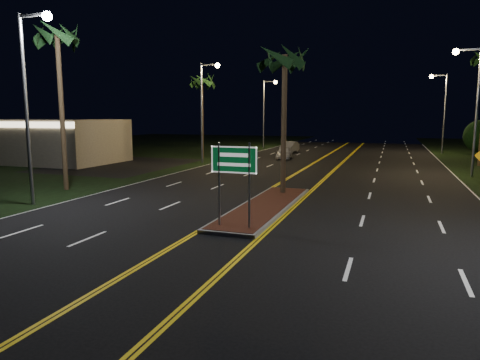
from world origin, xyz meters
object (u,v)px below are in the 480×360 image
at_px(car_near, 284,152).
at_px(streetlight_right_mid, 472,97).
at_px(median_island, 265,206).
at_px(streetlight_right_far, 441,104).
at_px(highway_sign, 234,168).
at_px(streetlight_left_mid, 205,101).
at_px(palm_left_near, 57,37).
at_px(palm_median, 285,59).
at_px(streetlight_left_far, 266,106).
at_px(car_far, 290,146).
at_px(streetlight_left_near, 31,87).
at_px(commercial_building, 40,141).
at_px(palm_left_far, 202,82).

bearing_deg(car_near, streetlight_right_mid, -35.78).
distance_m(median_island, streetlight_right_far, 37.00).
bearing_deg(streetlight_right_far, highway_sign, -105.15).
bearing_deg(median_island, car_near, 101.51).
height_order(streetlight_left_mid, palm_left_near, palm_left_near).
relative_size(highway_sign, palm_median, 0.39).
distance_m(streetlight_left_mid, streetlight_left_far, 20.00).
distance_m(streetlight_left_far, car_far, 9.00).
height_order(highway_sign, streetlight_right_mid, streetlight_right_mid).
bearing_deg(car_far, palm_median, -74.42).
bearing_deg(car_near, streetlight_left_near, -109.45).
xyz_separation_m(median_island, car_near, (-4.77, 23.45, 0.63)).
bearing_deg(car_far, car_near, -77.67).
xyz_separation_m(palm_left_near, car_near, (7.73, 22.45, -7.97)).
bearing_deg(median_island, highway_sign, -90.00).
xyz_separation_m(median_island, palm_left_near, (-12.50, 1.00, 8.60)).
relative_size(median_island, commercial_building, 0.68).
xyz_separation_m(streetlight_right_mid, palm_left_near, (-23.11, -14.00, 3.02)).
bearing_deg(car_far, median_island, -75.77).
bearing_deg(commercial_building, median_island, -26.55).
bearing_deg(streetlight_right_mid, streetlight_left_near, -139.70).
distance_m(palm_left_far, car_near, 10.95).
height_order(streetlight_right_mid, palm_left_near, palm_left_near).
distance_m(streetlight_left_far, car_near, 15.56).
bearing_deg(streetlight_left_mid, highway_sign, -63.41).
distance_m(median_island, palm_left_far, 25.76).
relative_size(commercial_building, streetlight_left_mid, 1.67).
height_order(palm_median, palm_left_far, palm_left_far).
distance_m(median_island, palm_left_near, 15.20).
height_order(streetlight_left_far, car_near, streetlight_left_far).
height_order(commercial_building, palm_left_far, palm_left_far).
distance_m(streetlight_right_far, car_far, 17.74).
xyz_separation_m(streetlight_left_near, streetlight_left_far, (0.00, 40.00, 0.00)).
bearing_deg(car_near, palm_left_near, -115.99).
height_order(streetlight_left_far, palm_left_far, streetlight_left_far).
bearing_deg(palm_median, palm_left_far, 126.18).
relative_size(streetlight_left_near, streetlight_right_mid, 1.00).
distance_m(streetlight_right_mid, palm_left_far, 24.26).
height_order(highway_sign, palm_left_near, palm_left_near).
relative_size(median_island, highway_sign, 3.20).
xyz_separation_m(highway_sign, streetlight_left_near, (-10.61, 1.20, 3.25)).
distance_m(highway_sign, car_far, 35.78).
bearing_deg(streetlight_left_far, streetlight_left_mid, -90.00).
height_order(streetlight_left_far, car_far, streetlight_left_far).
bearing_deg(streetlight_right_mid, highway_sign, -118.93).
xyz_separation_m(highway_sign, streetlight_left_far, (-10.61, 41.20, 3.25)).
height_order(palm_left_far, car_near, palm_left_far).
relative_size(streetlight_left_near, streetlight_left_mid, 1.00).
distance_m(median_island, streetlight_left_near, 12.36).
bearing_deg(commercial_building, car_near, 26.24).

